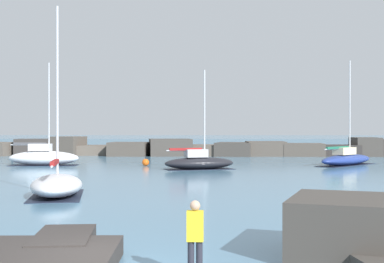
{
  "coord_description": "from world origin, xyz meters",
  "views": [
    {
      "loc": [
        2.31,
        -11.57,
        3.19
      ],
      "look_at": [
        0.83,
        30.88,
        3.04
      ],
      "focal_mm": 50.0,
      "sensor_mm": 36.0,
      "label": 1
    }
  ],
  "objects_px": {
    "sailboat_moored_1": "(199,162)",
    "mooring_buoy_orange_near": "(146,162)",
    "sailboat_moored_4": "(346,159)",
    "person_on_rocks": "(195,235)",
    "sailboat_moored_2": "(57,185)",
    "sailboat_moored_3": "(43,157)"
  },
  "relations": [
    {
      "from": "sailboat_moored_1",
      "to": "mooring_buoy_orange_near",
      "type": "relative_size",
      "value": 9.72
    },
    {
      "from": "sailboat_moored_4",
      "to": "person_on_rocks",
      "type": "bearing_deg",
      "value": -108.68
    },
    {
      "from": "sailboat_moored_2",
      "to": "person_on_rocks",
      "type": "height_order",
      "value": "sailboat_moored_2"
    },
    {
      "from": "person_on_rocks",
      "to": "sailboat_moored_2",
      "type": "bearing_deg",
      "value": 116.73
    },
    {
      "from": "sailboat_moored_1",
      "to": "sailboat_moored_2",
      "type": "distance_m",
      "value": 18.66
    },
    {
      "from": "sailboat_moored_1",
      "to": "sailboat_moored_2",
      "type": "bearing_deg",
      "value": -110.24
    },
    {
      "from": "sailboat_moored_2",
      "to": "mooring_buoy_orange_near",
      "type": "height_order",
      "value": "sailboat_moored_2"
    },
    {
      "from": "sailboat_moored_2",
      "to": "mooring_buoy_orange_near",
      "type": "relative_size",
      "value": 11.18
    },
    {
      "from": "sailboat_moored_1",
      "to": "mooring_buoy_orange_near",
      "type": "height_order",
      "value": "sailboat_moored_1"
    },
    {
      "from": "sailboat_moored_2",
      "to": "sailboat_moored_4",
      "type": "xyz_separation_m",
      "value": [
        19.55,
        22.94,
        0.04
      ]
    },
    {
      "from": "sailboat_moored_4",
      "to": "mooring_buoy_orange_near",
      "type": "xyz_separation_m",
      "value": [
        -17.9,
        -1.44,
        -0.28
      ]
    },
    {
      "from": "sailboat_moored_1",
      "to": "mooring_buoy_orange_near",
      "type": "xyz_separation_m",
      "value": [
        -4.8,
        3.99,
        -0.28
      ]
    },
    {
      "from": "sailboat_moored_1",
      "to": "sailboat_moored_4",
      "type": "height_order",
      "value": "sailboat_moored_4"
    },
    {
      "from": "sailboat_moored_1",
      "to": "mooring_buoy_orange_near",
      "type": "bearing_deg",
      "value": 140.29
    },
    {
      "from": "sailboat_moored_1",
      "to": "sailboat_moored_3",
      "type": "bearing_deg",
      "value": 163.21
    },
    {
      "from": "sailboat_moored_1",
      "to": "sailboat_moored_3",
      "type": "xyz_separation_m",
      "value": [
        -13.97,
        4.22,
        0.15
      ]
    },
    {
      "from": "sailboat_moored_1",
      "to": "sailboat_moored_3",
      "type": "distance_m",
      "value": 14.6
    },
    {
      "from": "sailboat_moored_2",
      "to": "mooring_buoy_orange_near",
      "type": "distance_m",
      "value": 21.56
    },
    {
      "from": "sailboat_moored_2",
      "to": "person_on_rocks",
      "type": "distance_m",
      "value": 15.7
    },
    {
      "from": "sailboat_moored_4",
      "to": "sailboat_moored_2",
      "type": "bearing_deg",
      "value": -130.44
    },
    {
      "from": "sailboat_moored_3",
      "to": "person_on_rocks",
      "type": "height_order",
      "value": "sailboat_moored_3"
    },
    {
      "from": "sailboat_moored_3",
      "to": "person_on_rocks",
      "type": "bearing_deg",
      "value": -67.81
    }
  ]
}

